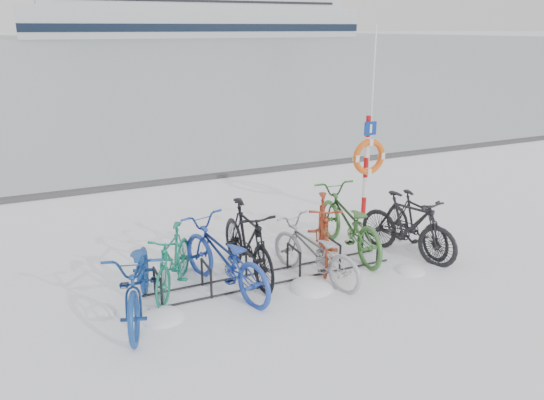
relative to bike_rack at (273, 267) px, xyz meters
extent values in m
plane|color=white|center=(0.00, 0.00, -0.18)|extent=(900.00, 900.00, 0.00)
cube|color=#A3B0B8|center=(0.00, 155.00, -0.17)|extent=(400.00, 298.00, 0.02)
cube|color=#3F3F42|center=(0.00, 5.90, -0.13)|extent=(400.00, 0.25, 0.10)
cylinder|color=black|center=(-1.80, -0.22, 0.04)|extent=(0.04, 0.04, 0.44)
cylinder|color=black|center=(-1.80, 0.22, 0.04)|extent=(0.04, 0.04, 0.44)
cylinder|color=black|center=(-1.80, 0.00, 0.26)|extent=(0.04, 0.44, 0.04)
cylinder|color=black|center=(-1.08, -0.22, 0.04)|extent=(0.04, 0.04, 0.44)
cylinder|color=black|center=(-1.08, 0.22, 0.04)|extent=(0.04, 0.04, 0.44)
cylinder|color=black|center=(-1.08, 0.00, 0.26)|extent=(0.04, 0.44, 0.04)
cylinder|color=black|center=(-0.36, -0.22, 0.04)|extent=(0.04, 0.04, 0.44)
cylinder|color=black|center=(-0.36, 0.22, 0.04)|extent=(0.04, 0.04, 0.44)
cylinder|color=black|center=(-0.36, 0.00, 0.26)|extent=(0.04, 0.44, 0.04)
cylinder|color=black|center=(0.36, -0.22, 0.04)|extent=(0.04, 0.04, 0.44)
cylinder|color=black|center=(0.36, 0.22, 0.04)|extent=(0.04, 0.04, 0.44)
cylinder|color=black|center=(0.36, 0.00, 0.26)|extent=(0.04, 0.44, 0.04)
cylinder|color=black|center=(1.08, -0.22, 0.04)|extent=(0.04, 0.04, 0.44)
cylinder|color=black|center=(1.08, 0.22, 0.04)|extent=(0.04, 0.04, 0.44)
cylinder|color=black|center=(1.08, 0.00, 0.26)|extent=(0.04, 0.44, 0.04)
cylinder|color=black|center=(1.80, -0.22, 0.04)|extent=(0.04, 0.04, 0.44)
cylinder|color=black|center=(1.80, 0.22, 0.04)|extent=(0.04, 0.04, 0.44)
cylinder|color=black|center=(1.80, 0.00, 0.26)|extent=(0.04, 0.44, 0.04)
cylinder|color=black|center=(0.00, -0.22, -0.16)|extent=(4.00, 0.03, 0.03)
cylinder|color=black|center=(0.00, 0.22, -0.16)|extent=(4.00, 0.03, 0.03)
cylinder|color=#AD0D11|center=(2.91, 1.84, 0.03)|extent=(0.09, 0.09, 0.42)
cylinder|color=silver|center=(2.91, 1.84, 0.45)|extent=(0.09, 0.09, 0.42)
cylinder|color=#AD0D11|center=(2.91, 1.84, 0.86)|extent=(0.09, 0.09, 0.42)
cylinder|color=silver|center=(2.91, 1.84, 1.28)|extent=(0.09, 0.09, 0.42)
cylinder|color=#AD0D11|center=(2.91, 1.84, 1.70)|extent=(0.09, 0.09, 0.42)
torus|color=#E35915|center=(2.91, 1.75, 1.10)|extent=(0.73, 0.12, 0.73)
cube|color=navy|center=(2.91, 1.76, 1.67)|extent=(0.27, 0.03, 0.27)
cylinder|color=silver|center=(3.00, 1.89, 1.72)|extent=(0.03, 0.03, 3.80)
cube|color=silver|center=(58.91, 196.04, 5.20)|extent=(125.52, 23.31, 10.76)
cube|color=black|center=(58.91, 184.34, 3.41)|extent=(125.52, 0.30, 2.69)
cube|color=black|center=(58.91, 207.74, 3.41)|extent=(125.52, 0.30, 2.69)
cube|color=silver|center=(58.91, 196.04, 12.37)|extent=(112.07, 21.52, 3.59)
imported|color=navy|center=(-2.08, -0.24, 0.37)|extent=(1.29, 2.22, 1.10)
imported|color=#157057|center=(-1.49, 0.30, 0.32)|extent=(1.26, 1.65, 0.99)
imported|color=#2240A7|center=(-0.81, -0.04, 0.37)|extent=(1.27, 2.20, 1.09)
imported|color=black|center=(-0.31, 0.27, 0.42)|extent=(0.57, 2.01, 1.20)
imported|color=#9D9EA4|center=(0.58, -0.26, 0.30)|extent=(1.16, 1.95, 0.97)
imported|color=maroon|center=(1.03, 0.26, 0.38)|extent=(1.30, 1.92, 1.13)
imported|color=#356C2E|center=(1.62, 0.43, 0.39)|extent=(0.92, 2.23, 1.15)
imported|color=black|center=(2.45, -0.14, 0.38)|extent=(1.13, 1.93, 1.12)
imported|color=black|center=(2.79, 0.05, 0.34)|extent=(0.51, 1.73, 1.03)
ellipsoid|color=white|center=(-0.65, 0.63, -0.18)|extent=(0.39, 0.39, 0.14)
ellipsoid|color=white|center=(-1.86, -0.47, -0.18)|extent=(0.58, 0.58, 0.20)
ellipsoid|color=white|center=(2.87, -0.04, -0.18)|extent=(0.51, 0.51, 0.18)
ellipsoid|color=white|center=(2.12, -0.70, -0.18)|extent=(0.46, 0.46, 0.16)
ellipsoid|color=white|center=(0.57, 0.81, -0.18)|extent=(0.39, 0.39, 0.14)
ellipsoid|color=white|center=(-2.59, 0.01, -0.18)|extent=(0.43, 0.43, 0.15)
ellipsoid|color=white|center=(0.39, -0.54, -0.18)|extent=(0.67, 0.67, 0.23)
ellipsoid|color=white|center=(1.33, 0.56, -0.18)|extent=(0.45, 0.45, 0.16)
camera|label=1|loc=(-3.13, -6.83, 3.56)|focal=35.00mm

